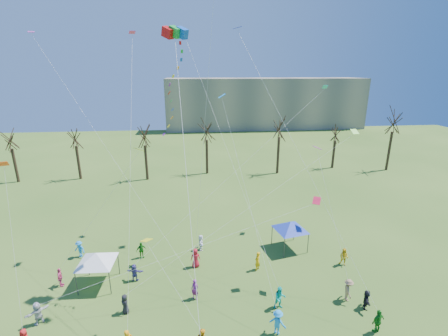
{
  "coord_description": "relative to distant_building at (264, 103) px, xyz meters",
  "views": [
    {
      "loc": [
        -0.54,
        -14.84,
        17.27
      ],
      "look_at": [
        1.5,
        5.0,
        11.0
      ],
      "focal_mm": 25.0,
      "sensor_mm": 36.0,
      "label": 1
    }
  ],
  "objects": [
    {
      "name": "small_kites_aloft",
      "position": [
        -21.19,
        -71.02,
        5.74
      ],
      "size": [
        30.69,
        17.91,
        31.05
      ],
      "color": "#FF3F0D",
      "rests_on": "ground"
    },
    {
      "name": "festival_crowd",
      "position": [
        -21.76,
        -76.0,
        -6.64
      ],
      "size": [
        26.08,
        13.18,
        1.86
      ],
      "color": "red",
      "rests_on": "ground"
    },
    {
      "name": "bare_tree_row",
      "position": [
        -15.66,
        -45.86,
        -0.68
      ],
      "size": [
        68.55,
        7.84,
        10.92
      ],
      "color": "black",
      "rests_on": "ground"
    },
    {
      "name": "canopy_tent_white",
      "position": [
        -30.72,
        -73.68,
        -4.94
      ],
      "size": [
        4.02,
        4.02,
        3.02
      ],
      "color": "#3F3F44",
      "rests_on": "ground"
    },
    {
      "name": "canopy_tent_blue",
      "position": [
        -13.15,
        -69.92,
        -4.95
      ],
      "size": [
        3.92,
        3.92,
        3.01
      ],
      "color": "#3F3F44",
      "rests_on": "ground"
    },
    {
      "name": "big_box_kite",
      "position": [
        -23.58,
        -73.7,
        8.33
      ],
      "size": [
        2.04,
        7.19,
        21.28
      ],
      "color": "red",
      "rests_on": "ground"
    },
    {
      "name": "distant_building",
      "position": [
        0.0,
        0.0,
        0.0
      ],
      "size": [
        60.0,
        14.0,
        15.0
      ],
      "primitive_type": "cube",
      "color": "gray",
      "rests_on": "ground"
    }
  ]
}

